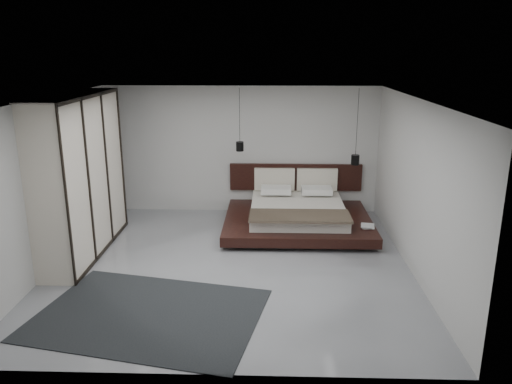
{
  "coord_description": "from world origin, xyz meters",
  "views": [
    {
      "loc": [
        0.67,
        -7.84,
        3.55
      ],
      "look_at": [
        0.38,
        1.2,
        0.95
      ],
      "focal_mm": 35.0,
      "sensor_mm": 36.0,
      "label": 1
    }
  ],
  "objects_px": {
    "lattice_screen": "(102,159)",
    "pendant_left": "(240,146)",
    "pendant_right": "(355,159)",
    "bed": "(297,214)",
    "rug": "(149,314)",
    "wardrobe": "(80,176)"
  },
  "relations": [
    {
      "from": "lattice_screen",
      "to": "bed",
      "type": "xyz_separation_m",
      "value": [
        4.16,
        -0.55,
        -1.0
      ]
    },
    {
      "from": "pendant_left",
      "to": "wardrobe",
      "type": "relative_size",
      "value": 0.45
    },
    {
      "from": "lattice_screen",
      "to": "bed",
      "type": "relative_size",
      "value": 0.89
    },
    {
      "from": "bed",
      "to": "wardrobe",
      "type": "height_order",
      "value": "wardrobe"
    },
    {
      "from": "rug",
      "to": "bed",
      "type": "bearing_deg",
      "value": 58.31
    },
    {
      "from": "pendant_right",
      "to": "bed",
      "type": "bearing_deg",
      "value": -158.43
    },
    {
      "from": "pendant_left",
      "to": "wardrobe",
      "type": "height_order",
      "value": "wardrobe"
    },
    {
      "from": "wardrobe",
      "to": "pendant_left",
      "type": "bearing_deg",
      "value": 34.32
    },
    {
      "from": "lattice_screen",
      "to": "pendant_left",
      "type": "xyz_separation_m",
      "value": [
        2.95,
        -0.07,
        0.31
      ]
    },
    {
      "from": "pendant_right",
      "to": "rug",
      "type": "bearing_deg",
      "value": -130.04
    },
    {
      "from": "wardrobe",
      "to": "lattice_screen",
      "type": "bearing_deg",
      "value": 97.48
    },
    {
      "from": "pendant_left",
      "to": "rug",
      "type": "xyz_separation_m",
      "value": [
        -1.02,
        -4.08,
        -1.6
      ]
    },
    {
      "from": "bed",
      "to": "pendant_left",
      "type": "relative_size",
      "value": 2.26
    },
    {
      "from": "pendant_right",
      "to": "lattice_screen",
      "type": "bearing_deg",
      "value": 179.22
    },
    {
      "from": "lattice_screen",
      "to": "wardrobe",
      "type": "distance_m",
      "value": 1.94
    },
    {
      "from": "pendant_left",
      "to": "pendant_right",
      "type": "bearing_deg",
      "value": 0.0
    },
    {
      "from": "bed",
      "to": "wardrobe",
      "type": "xyz_separation_m",
      "value": [
        -3.9,
        -1.37,
        1.11
      ]
    },
    {
      "from": "pendant_right",
      "to": "rug",
      "type": "relative_size",
      "value": 0.52
    },
    {
      "from": "pendant_right",
      "to": "wardrobe",
      "type": "bearing_deg",
      "value": -160.15
    },
    {
      "from": "bed",
      "to": "pendant_right",
      "type": "height_order",
      "value": "pendant_right"
    },
    {
      "from": "bed",
      "to": "pendant_left",
      "type": "bearing_deg",
      "value": 158.43
    },
    {
      "from": "bed",
      "to": "pendant_right",
      "type": "distance_m",
      "value": 1.66
    }
  ]
}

